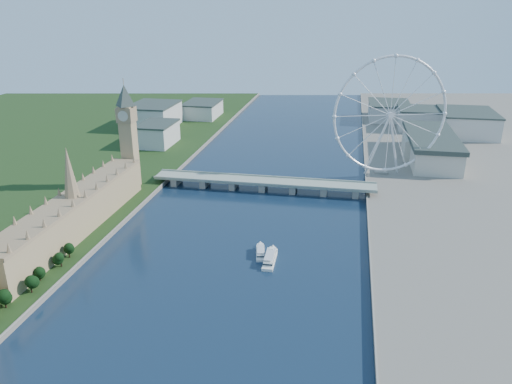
# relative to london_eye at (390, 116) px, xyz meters

# --- Properties ---
(parliament_range) EXTENTS (24.00, 200.00, 70.00)m
(parliament_range) POSITION_rel_london_eye_xyz_m (-247.98, -185.08, -49.04)
(parliament_range) COLOR tan
(parliament_range) RESTS_ON ground
(big_ben) EXTENTS (20.02, 20.02, 110.00)m
(big_ben) POSITION_rel_london_eye_xyz_m (-247.98, -77.08, -0.95)
(big_ben) COLOR tan
(big_ben) RESTS_ON ground
(westminster_bridge) EXTENTS (220.00, 22.00, 9.50)m
(westminster_bridge) POSITION_rel_london_eye_xyz_m (-119.98, -55.08, -60.89)
(westminster_bridge) COLOR gray
(westminster_bridge) RESTS_ON ground
(london_eye) EXTENTS (113.60, 39.12, 124.30)m
(london_eye) POSITION_rel_london_eye_xyz_m (0.00, 0.00, 0.00)
(london_eye) COLOR silver
(london_eye) RESTS_ON ground
(county_hall) EXTENTS (54.00, 144.00, 35.00)m
(county_hall) POSITION_rel_london_eye_xyz_m (55.02, 74.92, -67.52)
(county_hall) COLOR beige
(county_hall) RESTS_ON ground
(city_skyline) EXTENTS (505.00, 280.00, 32.00)m
(city_skyline) POSITION_rel_london_eye_xyz_m (-80.75, 205.00, -50.56)
(city_skyline) COLOR beige
(city_skyline) RESTS_ON ground
(tour_boat_near) EXTENTS (11.22, 26.78, 5.71)m
(tour_boat_near) POSITION_rel_london_eye_xyz_m (-98.69, -190.47, -67.52)
(tour_boat_near) COLOR silver
(tour_boat_near) RESTS_ON ground
(tour_boat_far) EXTENTS (8.80, 31.77, 7.00)m
(tour_boat_far) POSITION_rel_london_eye_xyz_m (-90.13, -200.18, -67.52)
(tour_boat_far) COLOR white
(tour_boat_far) RESTS_ON ground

